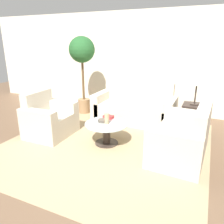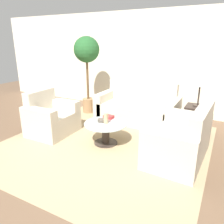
{
  "view_description": "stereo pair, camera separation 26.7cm",
  "coord_description": "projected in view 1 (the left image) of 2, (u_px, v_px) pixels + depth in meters",
  "views": [
    {
      "loc": [
        1.73,
        -2.8,
        1.85
      ],
      "look_at": [
        0.1,
        0.81,
        0.55
      ],
      "focal_mm": 35.0,
      "sensor_mm": 36.0,
      "label": 1
    },
    {
      "loc": [
        1.97,
        -2.69,
        1.85
      ],
      "look_at": [
        0.1,
        0.81,
        0.55
      ],
      "focal_mm": 35.0,
      "sensor_mm": 36.0,
      "label": 2
    }
  ],
  "objects": [
    {
      "name": "coffee_table",
      "position": [
        106.0,
        130.0,
        4.05
      ],
      "size": [
        0.79,
        0.79,
        0.41
      ],
      "color": "#332823",
      "rests_on": "ground_plane"
    },
    {
      "name": "potted_plant",
      "position": [
        82.0,
        57.0,
        5.45
      ],
      "size": [
        0.64,
        0.64,
        1.96
      ],
      "color": "#93704C",
      "rests_on": "ground_plane"
    },
    {
      "name": "ground_plane",
      "position": [
        87.0,
        156.0,
        3.68
      ],
      "size": [
        14.0,
        14.0,
        0.0
      ],
      "primitive_type": "plane",
      "color": "brown"
    },
    {
      "name": "loveseat",
      "position": [
        184.0,
        140.0,
        3.58
      ],
      "size": [
        0.87,
        1.4,
        0.91
      ],
      "rotation": [
        0.0,
        0.0,
        -1.62
      ],
      "color": "beige",
      "rests_on": "ground_plane"
    },
    {
      "name": "bowl",
      "position": [
        102.0,
        121.0,
        4.06
      ],
      "size": [
        0.17,
        0.17,
        0.05
      ],
      "color": "brown",
      "rests_on": "coffee_table"
    },
    {
      "name": "book_stack",
      "position": [
        108.0,
        117.0,
        4.25
      ],
      "size": [
        0.2,
        0.14,
        0.06
      ],
      "rotation": [
        0.0,
        0.0,
        -0.06
      ],
      "color": "#BC3333",
      "rests_on": "coffee_table"
    },
    {
      "name": "wall_back",
      "position": [
        141.0,
        62.0,
        5.81
      ],
      "size": [
        10.0,
        0.06,
        2.6
      ],
      "color": "beige",
      "rests_on": "ground_plane"
    },
    {
      "name": "table_lamp",
      "position": [
        197.0,
        80.0,
        4.36
      ],
      "size": [
        0.31,
        0.31,
        0.65
      ],
      "color": "#332823",
      "rests_on": "side_table"
    },
    {
      "name": "sofa_main",
      "position": [
        135.0,
        109.0,
        5.23
      ],
      "size": [
        1.89,
        0.85,
        0.93
      ],
      "color": "beige",
      "rests_on": "ground_plane"
    },
    {
      "name": "vase",
      "position": [
        107.0,
        118.0,
        3.97
      ],
      "size": [
        0.08,
        0.08,
        0.19
      ],
      "color": "tan",
      "rests_on": "coffee_table"
    },
    {
      "name": "rug",
      "position": [
        107.0,
        143.0,
        4.13
      ],
      "size": [
        3.6,
        3.66,
        0.01
      ],
      "color": "tan",
      "rests_on": "ground_plane"
    },
    {
      "name": "armchair",
      "position": [
        48.0,
        121.0,
        4.44
      ],
      "size": [
        0.8,
        0.94,
        0.89
      ],
      "rotation": [
        0.0,
        0.0,
        1.59
      ],
      "color": "beige",
      "rests_on": "ground_plane"
    },
    {
      "name": "side_table",
      "position": [
        193.0,
        118.0,
        4.61
      ],
      "size": [
        0.45,
        0.45,
        0.59
      ],
      "color": "#332823",
      "rests_on": "ground_plane"
    }
  ]
}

